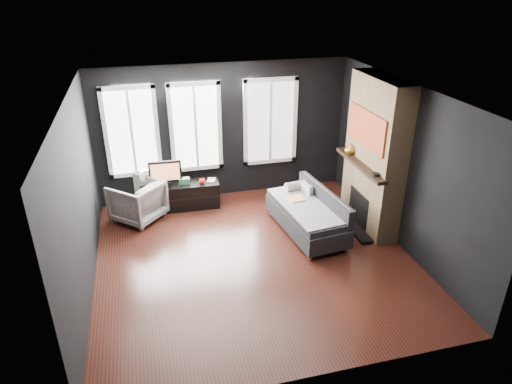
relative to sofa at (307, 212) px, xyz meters
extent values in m
plane|color=black|center=(-1.10, -0.60, -0.39)|extent=(5.00, 5.00, 0.00)
plane|color=white|center=(-1.10, -0.60, 2.31)|extent=(5.00, 5.00, 0.00)
cube|color=black|center=(-1.10, 1.90, 0.96)|extent=(5.00, 0.02, 2.70)
cube|color=black|center=(-3.60, -0.60, 0.96)|extent=(0.02, 5.00, 2.70)
cube|color=black|center=(1.40, -0.60, 0.96)|extent=(0.02, 5.00, 2.70)
cube|color=gray|center=(0.15, 0.45, 0.17)|extent=(0.15, 0.34, 0.33)
imported|color=white|center=(-2.88, 1.22, 0.02)|extent=(1.10, 1.10, 0.83)
imported|color=#F43F17|center=(-1.64, 1.40, 0.18)|extent=(0.11, 0.09, 0.11)
imported|color=tan|center=(-1.52, 1.52, 0.23)|extent=(0.15, 0.06, 0.21)
cube|color=#317C48|center=(-1.98, 1.48, 0.18)|extent=(0.21, 0.13, 0.11)
imported|color=gold|center=(0.95, 0.45, 0.94)|extent=(0.22, 0.23, 0.19)
cylinder|color=black|center=(0.95, -0.55, 0.86)|extent=(0.14, 0.14, 0.04)
camera|label=1|loc=(-2.62, -6.62, 3.83)|focal=32.00mm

